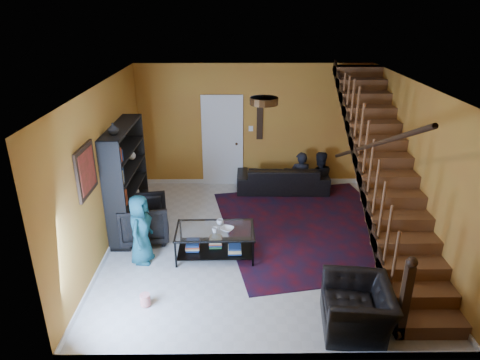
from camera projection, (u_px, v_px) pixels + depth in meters
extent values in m
plane|color=beige|center=(258.00, 242.00, 7.72)|extent=(5.50, 5.50, 0.00)
plane|color=#B58128|center=(253.00, 126.00, 9.72)|extent=(5.20, 0.00, 5.20)
plane|color=#B58128|center=(272.00, 262.00, 4.64)|extent=(5.20, 0.00, 5.20)
plane|color=#B58128|center=(104.00, 171.00, 7.16)|extent=(0.00, 5.50, 5.50)
plane|color=#B58128|center=(413.00, 169.00, 7.21)|extent=(0.00, 5.50, 5.50)
plane|color=white|center=(261.00, 86.00, 6.65)|extent=(5.50, 5.50, 0.00)
cube|color=silver|center=(252.00, 181.00, 10.23)|extent=(5.20, 0.02, 0.10)
cube|color=silver|center=(114.00, 240.00, 7.68)|extent=(0.02, 5.50, 0.10)
cube|color=#B58128|center=(385.00, 174.00, 7.23)|extent=(0.95, 4.92, 2.83)
cube|color=black|center=(358.00, 170.00, 7.20)|extent=(0.04, 5.02, 3.02)
cylinder|color=black|center=(363.00, 144.00, 7.03)|extent=(0.07, 4.20, 2.44)
cube|color=black|center=(405.00, 303.00, 5.31)|extent=(0.10, 0.10, 1.10)
cube|color=black|center=(127.00, 179.00, 7.87)|extent=(0.35, 1.80, 2.00)
cube|color=black|center=(130.00, 208.00, 8.10)|extent=(0.35, 1.72, 0.03)
cube|color=black|center=(126.00, 171.00, 7.81)|extent=(0.35, 1.72, 0.03)
cube|color=silver|center=(223.00, 142.00, 9.84)|extent=(0.82, 0.05, 2.05)
cube|color=maroon|center=(86.00, 171.00, 6.19)|extent=(0.04, 0.74, 0.74)
cube|color=black|center=(260.00, 120.00, 9.65)|extent=(0.14, 0.03, 0.90)
cylinder|color=#3F2814|center=(264.00, 101.00, 5.93)|extent=(0.40, 0.40, 0.10)
cube|color=#3F0B15|center=(311.00, 227.00, 8.23)|extent=(3.86, 4.24, 0.02)
imported|color=black|center=(282.00, 178.00, 9.73)|extent=(2.08, 0.86, 0.60)
imported|color=black|center=(144.00, 220.00, 7.68)|extent=(1.01, 0.99, 0.78)
imported|color=black|center=(357.00, 308.00, 5.58)|extent=(0.96, 1.07, 0.64)
imported|color=black|center=(300.00, 180.00, 9.81)|extent=(0.50, 0.33, 1.36)
imported|color=black|center=(318.00, 180.00, 9.81)|extent=(0.70, 0.57, 1.37)
imported|color=#1B5467|center=(140.00, 229.00, 6.94)|extent=(0.47, 0.64, 1.19)
cube|color=black|center=(176.00, 254.00, 6.90)|extent=(0.03, 0.03, 0.49)
cube|color=black|center=(253.00, 254.00, 6.91)|extent=(0.03, 0.03, 0.49)
cube|color=black|center=(181.00, 233.00, 7.55)|extent=(0.03, 0.03, 0.49)
cube|color=black|center=(252.00, 232.00, 7.56)|extent=(0.03, 0.03, 0.49)
cube|color=black|center=(215.00, 249.00, 7.27)|extent=(1.27, 0.73, 0.02)
cube|color=silver|center=(215.00, 230.00, 7.13)|extent=(1.33, 0.79, 0.02)
imported|color=#999999|center=(220.00, 222.00, 7.28)|extent=(0.14, 0.14, 0.09)
imported|color=#999999|center=(215.00, 230.00, 7.03)|extent=(0.10, 0.10, 0.09)
imported|color=#999999|center=(227.00, 229.00, 7.09)|extent=(0.28, 0.28, 0.05)
imported|color=#999999|center=(113.00, 129.00, 6.99)|extent=(0.18, 0.18, 0.19)
cylinder|color=red|center=(145.00, 300.00, 6.06)|extent=(0.19, 0.19, 0.17)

